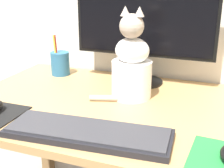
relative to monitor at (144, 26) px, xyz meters
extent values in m
cube|color=tan|center=(-0.02, -0.26, -0.25)|extent=(1.11, 0.70, 0.02)
cube|color=olive|center=(-0.54, 0.06, -0.62)|extent=(0.05, 0.05, 0.72)
cylinder|color=black|center=(0.00, 0.00, -0.23)|extent=(0.17, 0.17, 0.01)
cylinder|color=black|center=(0.00, 0.00, -0.17)|extent=(0.04, 0.04, 0.11)
cube|color=black|center=(0.00, 0.00, 0.03)|extent=(0.57, 0.02, 0.29)
cube|color=black|center=(0.00, -0.01, 0.03)|extent=(0.55, 0.00, 0.27)
cube|color=black|center=(-0.02, -0.50, -0.23)|extent=(0.48, 0.19, 0.02)
cube|color=#333338|center=(-0.02, -0.50, -0.22)|extent=(0.46, 0.17, 0.01)
cylinder|color=white|center=(0.00, -0.17, -0.17)|extent=(0.15, 0.15, 0.14)
ellipsoid|color=white|center=(0.00, -0.17, -0.06)|extent=(0.13, 0.11, 0.09)
sphere|color=#B2A393|center=(0.00, -0.18, 0.03)|extent=(0.09, 0.09, 0.09)
cone|color=#B2A393|center=(-0.02, -0.18, 0.08)|extent=(0.04, 0.04, 0.03)
cone|color=#B2A393|center=(0.03, -0.18, 0.08)|extent=(0.04, 0.04, 0.03)
cylinder|color=#B2A393|center=(-0.03, -0.23, -0.23)|extent=(0.19, 0.08, 0.02)
cylinder|color=#286089|center=(-0.38, -0.02, -0.18)|extent=(0.08, 0.08, 0.10)
cylinder|color=red|center=(-0.39, -0.03, -0.13)|extent=(0.02, 0.02, 0.14)
cylinder|color=yellow|center=(-0.39, -0.04, -0.13)|extent=(0.02, 0.02, 0.14)
camera|label=1|loc=(0.32, -1.21, 0.19)|focal=50.00mm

